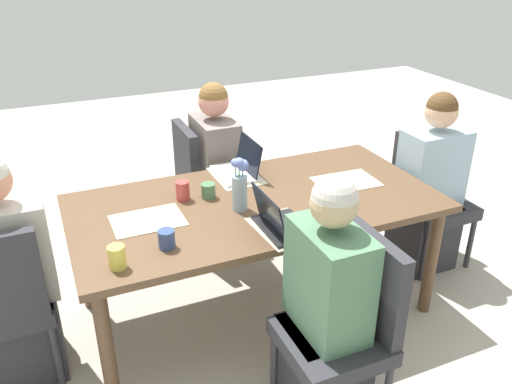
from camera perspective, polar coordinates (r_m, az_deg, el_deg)
The scene contains 22 objects.
ground_plane at distance 3.29m, azimuth -0.00°, elevation -12.26°, with size 10.00×10.00×0.00m, color #B2A899.
dining_table at distance 2.93m, azimuth -0.00°, elevation -2.15°, with size 2.00×1.00×0.73m.
chair_near_left_near at distance 2.44m, azimuth 9.82°, elevation -13.53°, with size 0.44×0.44×0.90m.
person_near_left_near at distance 2.43m, azimuth 7.58°, elevation -12.73°, with size 0.36×0.40×1.19m.
chair_head_left_left_mid at distance 2.80m, azimuth -25.78°, elevation -10.44°, with size 0.44×0.44×0.90m.
person_head_left_left_mid at distance 2.84m, azimuth -24.69°, elevation -8.95°, with size 0.40×0.36×1.19m.
chair_head_right_left_far at distance 3.72m, azimuth 18.01°, elevation 0.19°, with size 0.44×0.44×0.90m.
person_head_right_left_far at distance 3.63m, azimuth 18.09°, elevation -0.06°, with size 0.40×0.36×1.19m.
chair_far_right_near at distance 3.71m, azimuth -5.69°, elevation 1.30°, with size 0.44×0.44×0.90m.
person_far_right_near at distance 3.67m, azimuth -4.30°, elevation 1.52°, with size 0.36×0.40×1.19m.
flower_vase at distance 2.75m, azimuth -1.75°, elevation 0.76°, with size 0.09×0.09×0.30m.
placemat_near_left_near at distance 2.63m, azimuth 3.03°, elevation -3.93°, with size 0.36×0.26×0.00m, color beige.
placemat_head_left_left_mid at distance 2.75m, azimuth -11.58°, elevation -3.02°, with size 0.36×0.26×0.00m, color beige.
placemat_head_right_left_far at distance 3.16m, azimuth 9.68°, elevation 1.12°, with size 0.36×0.26×0.00m, color beige.
placemat_far_right_near at distance 3.19m, azimuth -2.14°, elevation 1.75°, with size 0.36×0.26×0.00m, color beige.
laptop_near_left_near at distance 2.59m, azimuth 2.59°, elevation -3.32°, with size 0.22×0.32×0.21m.
laptop_far_right_near at distance 3.20m, azimuth -1.79°, elevation 2.62°, with size 0.22×0.32×0.21m.
coffee_mug_near_left at distance 2.39m, azimuth -14.75°, elevation -6.80°, with size 0.08×0.08×0.11m, color #DBC64C.
coffee_mug_near_right at distance 2.49m, azimuth -9.61°, elevation -5.02°, with size 0.08×0.08×0.09m, color #33477A.
coffee_mug_centre_left at distance 2.69m, azimuth 8.77°, elevation -2.21°, with size 0.09×0.09×0.11m, color #AD3D38.
coffee_mug_centre_right at distance 2.91m, azimuth -7.90°, elevation 0.15°, with size 0.08×0.08×0.11m, color #AD3D38.
coffee_mug_far_left at distance 2.93m, azimuth -5.16°, elevation 0.15°, with size 0.08×0.08×0.08m, color #47704C.
Camera 1 is at (-1.03, -2.37, 2.04)m, focal length 37.13 mm.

